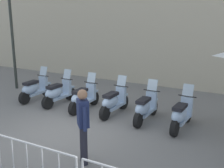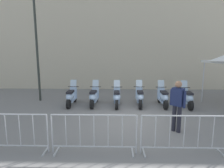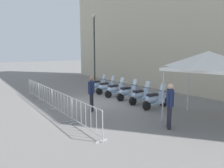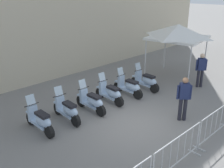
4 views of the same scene
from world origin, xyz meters
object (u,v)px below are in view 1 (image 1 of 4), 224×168
Objects in this scene: motorcycle_0 at (34,89)px; barrier_segment_2 at (28,168)px; motorcycle_1 at (58,93)px; motorcycle_2 at (83,98)px; motorcycle_3 at (113,102)px; street_lamp at (10,6)px; motorcycle_5 at (181,115)px; officer_near_row_end at (83,122)px; motorcycle_4 at (145,108)px.

barrier_segment_2 is (3.20, -5.07, 0.07)m from motorcycle_0.
motorcycle_2 is at bearing -12.86° from motorcycle_1.
motorcycle_3 is at bearing -9.43° from motorcycle_0.
street_lamp reaches higher than barrier_segment_2.
motorcycle_0 is at bearing 169.04° from motorcycle_5.
motorcycle_2 is at bearing 101.66° from barrier_segment_2.
motorcycle_5 is (2.23, -0.53, 0.00)m from motorcycle_3.
motorcycle_2 is (1.12, -0.26, 0.00)m from motorcycle_1.
barrier_segment_2 is 0.37× the size of street_lamp.
motorcycle_1 is at bearing 167.14° from motorcycle_2.
motorcycle_0 is at bearing 169.91° from motorcycle_1.
motorcycle_3 and motorcycle_5 have the same top height.
officer_near_row_end is (-1.91, -2.61, 0.53)m from motorcycle_5.
motorcycle_0 is 0.99× the size of officer_near_row_end.
motorcycle_2 is at bearing -23.31° from street_lamp.
motorcycle_0 is at bearing 170.57° from motorcycle_3.
motorcycle_5 is 8.40m from street_lamp.
motorcycle_2 is 0.29× the size of street_lamp.
motorcycle_3 is 3.20m from officer_near_row_end.
motorcycle_4 is 7.35m from street_lamp.
motorcycle_1 is (1.12, -0.20, 0.00)m from motorcycle_0.
motorcycle_3 is at bearing 87.60° from barrier_segment_2.
motorcycle_0 is 3.83m from street_lamp.
motorcycle_3 is (1.14, -0.11, 0.00)m from motorcycle_2.
motorcycle_1 and motorcycle_2 have the same top height.
street_lamp is (-4.04, 1.74, 3.13)m from motorcycle_2.
motorcycle_5 is 0.99× the size of officer_near_row_end.
motorcycle_4 is at bearing -12.54° from motorcycle_3.
motorcycle_1 is at bearing 170.90° from motorcycle_3.
motorcycle_3 is at bearing -19.62° from street_lamp.
officer_near_row_end is (0.32, -3.14, 0.53)m from motorcycle_3.
motorcycle_3 is 0.99× the size of officer_near_row_end.
street_lamp is at bearing 144.41° from motorcycle_0.
officer_near_row_end is (3.71, -3.70, 0.53)m from motorcycle_0.
motorcycle_2 is (2.25, -0.46, 0.00)m from motorcycle_0.
officer_near_row_end reaches higher than motorcycle_3.
motorcycle_0 and motorcycle_4 have the same top height.
motorcycle_4 is 4.46m from barrier_segment_2.
officer_near_row_end is (1.47, -3.25, 0.53)m from motorcycle_2.
street_lamp is (-6.31, 2.10, 3.13)m from motorcycle_4.
motorcycle_4 is at bearing -18.40° from street_lamp.
street_lamp is (-1.80, 1.29, 3.13)m from motorcycle_0.
motorcycle_0 is 1.00× the size of motorcycle_4.
motorcycle_0 is 1.00× the size of motorcycle_5.
motorcycle_1 is 0.99× the size of officer_near_row_end.
motorcycle_5 is 0.77× the size of barrier_segment_2.
officer_near_row_end is at bearing -42.16° from street_lamp.
motorcycle_4 is 3.04m from officer_near_row_end.
motorcycle_4 is 0.78× the size of barrier_segment_2.
officer_near_row_end is at bearing -126.18° from motorcycle_5.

